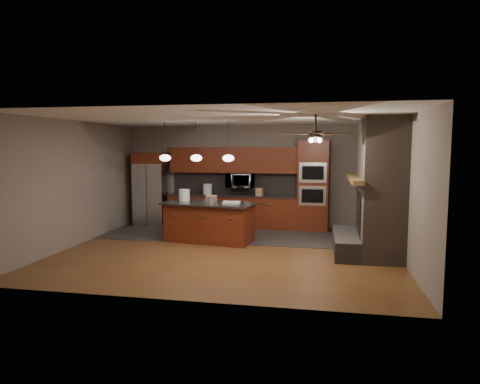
% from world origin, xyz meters
% --- Properties ---
extents(ground, '(7.00, 7.00, 0.00)m').
position_xyz_m(ground, '(0.00, 0.00, 0.00)').
color(ground, brown).
rests_on(ground, ground).
extents(ceiling, '(7.00, 6.00, 0.02)m').
position_xyz_m(ceiling, '(0.00, 0.00, 2.80)').
color(ceiling, white).
rests_on(ceiling, back_wall).
extents(back_wall, '(7.00, 0.02, 2.80)m').
position_xyz_m(back_wall, '(0.00, 3.00, 1.40)').
color(back_wall, '#74675C').
rests_on(back_wall, ground).
extents(right_wall, '(0.02, 6.00, 2.80)m').
position_xyz_m(right_wall, '(3.50, 0.00, 1.40)').
color(right_wall, '#74675C').
rests_on(right_wall, ground).
extents(left_wall, '(0.02, 6.00, 2.80)m').
position_xyz_m(left_wall, '(-3.50, 0.00, 1.40)').
color(left_wall, '#74675C').
rests_on(left_wall, ground).
extents(slate_tile_patch, '(7.00, 2.40, 0.01)m').
position_xyz_m(slate_tile_patch, '(0.00, 1.80, 0.01)').
color(slate_tile_patch, '#2E2C29').
rests_on(slate_tile_patch, ground).
extents(fireplace_column, '(1.30, 2.10, 2.80)m').
position_xyz_m(fireplace_column, '(3.04, 0.40, 1.30)').
color(fireplace_column, brown).
rests_on(fireplace_column, ground).
extents(back_cabinetry, '(3.59, 0.64, 2.20)m').
position_xyz_m(back_cabinetry, '(-0.48, 2.74, 0.89)').
color(back_cabinetry, '#602211').
rests_on(back_cabinetry, ground).
extents(oven_tower, '(0.80, 0.63, 2.38)m').
position_xyz_m(oven_tower, '(1.70, 2.69, 1.19)').
color(oven_tower, '#602211').
rests_on(oven_tower, ground).
extents(microwave, '(0.73, 0.41, 0.50)m').
position_xyz_m(microwave, '(-0.27, 2.75, 1.30)').
color(microwave, silver).
rests_on(microwave, back_cabinetry).
extents(refrigerator, '(0.87, 0.75, 2.05)m').
position_xyz_m(refrigerator, '(-2.80, 2.62, 1.02)').
color(refrigerator, silver).
rests_on(refrigerator, ground).
extents(kitchen_island, '(2.26, 1.30, 0.92)m').
position_xyz_m(kitchen_island, '(-0.64, 0.84, 0.47)').
color(kitchen_island, '#602211').
rests_on(kitchen_island, ground).
extents(white_bucket, '(0.27, 0.27, 0.28)m').
position_xyz_m(white_bucket, '(-1.31, 1.02, 1.06)').
color(white_bucket, silver).
rests_on(white_bucket, kitchen_island).
extents(paint_can, '(0.21, 0.21, 0.13)m').
position_xyz_m(paint_can, '(-0.59, 0.78, 0.98)').
color(paint_can, silver).
rests_on(paint_can, kitchen_island).
extents(paint_tray, '(0.41, 0.31, 0.04)m').
position_xyz_m(paint_tray, '(-0.11, 0.83, 0.94)').
color(paint_tray, silver).
rests_on(paint_tray, kitchen_island).
extents(cardboard_box, '(0.24, 0.18, 0.14)m').
position_xyz_m(cardboard_box, '(-0.65, 1.07, 0.99)').
color(cardboard_box, '#A67B55').
rests_on(cardboard_box, kitchen_island).
extents(counter_bucket, '(0.29, 0.29, 0.28)m').
position_xyz_m(counter_bucket, '(-1.19, 2.70, 1.04)').
color(counter_bucket, silver).
rests_on(counter_bucket, back_cabinetry).
extents(counter_box, '(0.21, 0.18, 0.20)m').
position_xyz_m(counter_box, '(0.28, 2.65, 1.00)').
color(counter_box, '#A07352').
rests_on(counter_box, back_cabinetry).
extents(pendant_left, '(0.26, 0.26, 0.92)m').
position_xyz_m(pendant_left, '(-1.65, 0.70, 1.96)').
color(pendant_left, black).
rests_on(pendant_left, ceiling).
extents(pendant_center, '(0.26, 0.26, 0.92)m').
position_xyz_m(pendant_center, '(-0.90, 0.70, 1.96)').
color(pendant_center, black).
rests_on(pendant_center, ceiling).
extents(pendant_right, '(0.26, 0.26, 0.92)m').
position_xyz_m(pendant_right, '(-0.15, 0.70, 1.96)').
color(pendant_right, black).
rests_on(pendant_right, ceiling).
extents(ceiling_fan, '(1.27, 1.33, 0.41)m').
position_xyz_m(ceiling_fan, '(1.80, -0.80, 2.46)').
color(ceiling_fan, black).
rests_on(ceiling_fan, ceiling).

